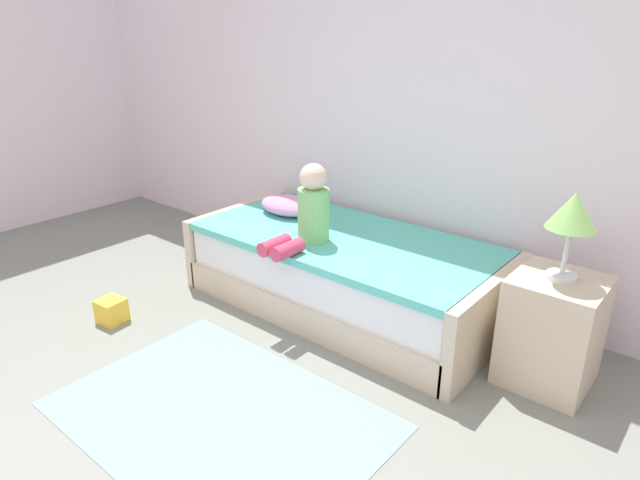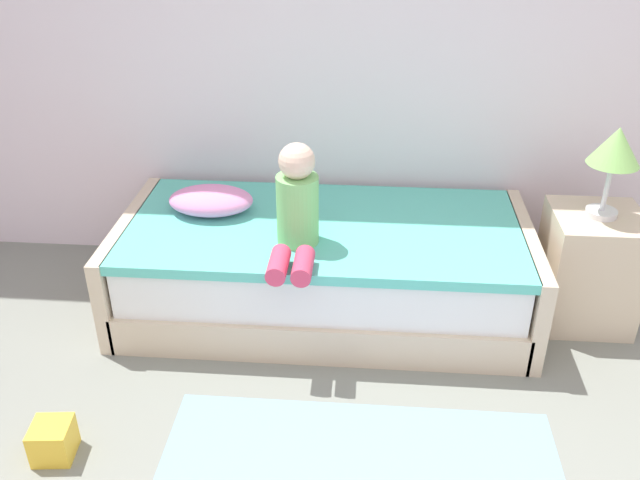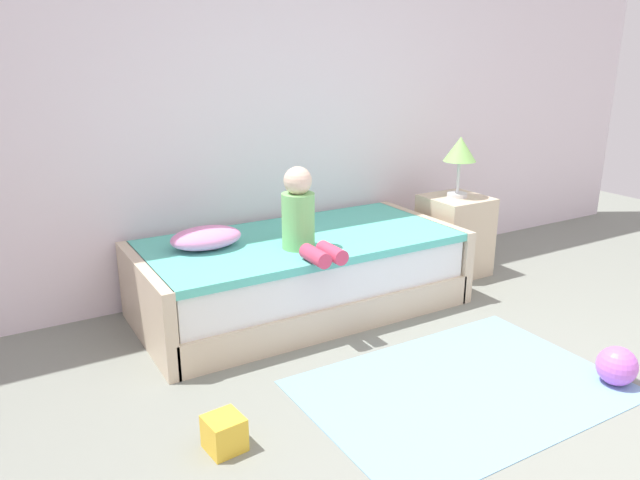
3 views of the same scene
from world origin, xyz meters
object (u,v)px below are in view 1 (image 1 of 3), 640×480
object	(u,v)px
bed	(344,272)
table_lamp	(572,215)
pillow	(288,205)
nightstand	(552,331)
toy_block	(112,311)
child_figure	(308,212)

from	to	relation	value
bed	table_lamp	xyz separation A→B (m)	(1.35, 0.02, 0.69)
table_lamp	pillow	world-z (taller)	table_lamp
nightstand	bed	bearing A→B (deg)	-179.33
bed	nightstand	size ratio (longest dim) A/B	3.52
nightstand	table_lamp	bearing A→B (deg)	0.00
toy_block	nightstand	bearing A→B (deg)	26.10
toy_block	pillow	bearing A→B (deg)	71.86
child_figure	toy_block	size ratio (longest dim) A/B	3.28
nightstand	pillow	world-z (taller)	pillow
bed	pillow	bearing A→B (deg)	170.50
bed	toy_block	world-z (taller)	bed
bed	table_lamp	size ratio (longest dim) A/B	4.69
bed	pillow	size ratio (longest dim) A/B	4.80
pillow	toy_block	world-z (taller)	pillow
table_lamp	toy_block	xyz separation A→B (m)	(-2.35, -1.15, -0.86)
pillow	toy_block	xyz separation A→B (m)	(-0.41, -1.24, -0.49)
table_lamp	child_figure	xyz separation A→B (m)	(-1.46, -0.24, -0.23)
pillow	toy_block	bearing A→B (deg)	-108.14
nightstand	toy_block	bearing A→B (deg)	-153.90
child_figure	toy_block	bearing A→B (deg)	-134.45
pillow	toy_block	size ratio (longest dim) A/B	2.83
pillow	nightstand	bearing A→B (deg)	-2.47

